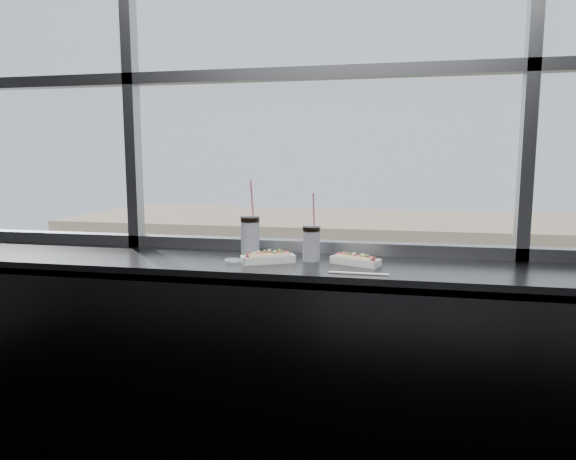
% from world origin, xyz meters
% --- Properties ---
extents(wall_back_lower, '(6.00, 0.00, 6.00)m').
position_xyz_m(wall_back_lower, '(0.00, 1.50, 0.55)').
color(wall_back_lower, black).
rests_on(wall_back_lower, ground).
extents(window_glass, '(6.00, 0.00, 6.00)m').
position_xyz_m(window_glass, '(0.00, 1.52, 2.30)').
color(window_glass, silver).
rests_on(window_glass, ground).
extents(window_mullions, '(6.00, 0.08, 2.40)m').
position_xyz_m(window_mullions, '(0.00, 1.50, 2.30)').
color(window_mullions, gray).
rests_on(window_mullions, ground).
extents(counter, '(6.00, 0.55, 0.06)m').
position_xyz_m(counter, '(0.00, 1.23, 1.07)').
color(counter, '#545455').
rests_on(counter, ground).
extents(counter_fascia, '(6.00, 0.04, 1.04)m').
position_xyz_m(counter_fascia, '(0.00, 0.97, 0.55)').
color(counter_fascia, '#545455').
rests_on(counter_fascia, ground).
extents(hotdog_tray_left, '(0.26, 0.19, 0.06)m').
position_xyz_m(hotdog_tray_left, '(-0.17, 1.17, 1.12)').
color(hotdog_tray_left, white).
rests_on(hotdog_tray_left, counter).
extents(hotdog_tray_right, '(0.24, 0.16, 0.06)m').
position_xyz_m(hotdog_tray_right, '(0.23, 1.21, 1.12)').
color(hotdog_tray_right, white).
rests_on(hotdog_tray_right, counter).
extents(soda_cup_left, '(0.10, 0.10, 0.38)m').
position_xyz_m(soda_cup_left, '(-0.31, 1.37, 1.21)').
color(soda_cup_left, white).
rests_on(soda_cup_left, counter).
extents(soda_cup_right, '(0.09, 0.09, 0.32)m').
position_xyz_m(soda_cup_right, '(0.02, 1.27, 1.19)').
color(soda_cup_right, white).
rests_on(soda_cup_right, counter).
extents(loose_straw, '(0.25, 0.01, 0.01)m').
position_xyz_m(loose_straw, '(0.26, 1.02, 1.10)').
color(loose_straw, white).
rests_on(loose_straw, counter).
extents(wrapper, '(0.10, 0.07, 0.02)m').
position_xyz_m(wrapper, '(-0.32, 1.14, 1.11)').
color(wrapper, silver).
rests_on(wrapper, counter).
extents(plaza_ground, '(120.00, 120.00, 0.00)m').
position_xyz_m(plaza_ground, '(0.00, 45.00, -11.00)').
color(plaza_ground, '#BBB5A1').
rests_on(plaza_ground, ground).
extents(street_asphalt, '(80.00, 10.00, 0.06)m').
position_xyz_m(street_asphalt, '(0.00, 21.50, -10.97)').
color(street_asphalt, black).
rests_on(street_asphalt, plaza_ground).
extents(far_sidewalk, '(80.00, 6.00, 0.04)m').
position_xyz_m(far_sidewalk, '(0.00, 29.50, -10.98)').
color(far_sidewalk, '#BBB5A1').
rests_on(far_sidewalk, plaza_ground).
extents(far_building, '(50.00, 14.00, 8.00)m').
position_xyz_m(far_building, '(0.00, 39.50, -7.00)').
color(far_building, tan).
rests_on(far_building, plaza_ground).
extents(car_far_a, '(3.33, 7.10, 2.31)m').
position_xyz_m(car_far_a, '(-8.08, 25.50, -9.78)').
color(car_far_a, black).
rests_on(car_far_a, street_asphalt).
extents(car_far_b, '(3.19, 6.58, 2.13)m').
position_xyz_m(car_far_b, '(2.60, 25.50, -9.88)').
color(car_far_b, '#AF6134').
rests_on(car_far_b, street_asphalt).
extents(car_near_b, '(3.07, 6.16, 1.98)m').
position_xyz_m(car_near_b, '(-7.97, 17.50, -9.95)').
color(car_near_b, black).
rests_on(car_near_b, street_asphalt).
extents(car_near_a, '(3.43, 7.00, 2.25)m').
position_xyz_m(car_near_a, '(-15.57, 17.50, -9.81)').
color(car_near_a, silver).
rests_on(car_near_a, street_asphalt).
extents(car_near_c, '(3.04, 7.04, 2.33)m').
position_xyz_m(car_near_c, '(-1.79, 17.50, -9.78)').
color(car_near_c, maroon).
rests_on(car_near_c, street_asphalt).
extents(pedestrian_c, '(0.98, 0.73, 2.20)m').
position_xyz_m(pedestrian_c, '(6.22, 29.51, -9.86)').
color(pedestrian_c, '#66605B').
rests_on(pedestrian_c, far_sidewalk).
extents(pedestrian_b, '(0.99, 0.74, 2.22)m').
position_xyz_m(pedestrian_b, '(-2.44, 29.70, -9.85)').
color(pedestrian_b, '#66605B').
rests_on(pedestrian_b, far_sidewalk).
extents(tree_left, '(3.09, 3.09, 4.83)m').
position_xyz_m(tree_left, '(-9.34, 29.50, -7.72)').
color(tree_left, '#47382B').
rests_on(tree_left, far_sidewalk).
extents(tree_center, '(3.60, 3.60, 5.63)m').
position_xyz_m(tree_center, '(0.26, 29.50, -7.18)').
color(tree_center, '#47382B').
rests_on(tree_center, far_sidewalk).
extents(tree_right, '(3.12, 3.12, 4.88)m').
position_xyz_m(tree_right, '(9.58, 29.50, -7.69)').
color(tree_right, '#47382B').
rests_on(tree_right, far_sidewalk).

